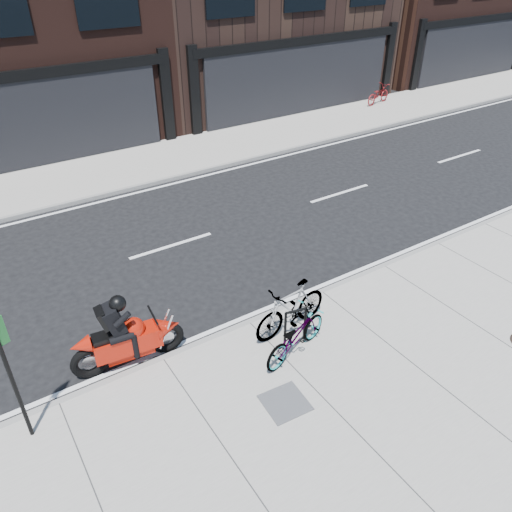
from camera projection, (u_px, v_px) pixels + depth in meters
ground at (206, 282)px, 12.11m from camera, size 120.00×120.00×0.00m
sidewalk_near at (344, 422)px, 8.55m from camera, size 60.00×6.00×0.13m
sidewalk_far at (102, 172)px, 17.55m from camera, size 60.00×3.50×0.13m
bike_rack at (295, 323)px, 9.91m from camera, size 0.47×0.15×0.81m
bicycle_front at (295, 335)px, 9.63m from camera, size 1.82×1.05×0.91m
bicycle_rear at (291, 308)px, 10.19m from camera, size 1.88×0.70×1.10m
motorcycle at (132, 335)px, 9.50m from camera, size 2.23×0.67×1.66m
bicycle_far at (378, 94)px, 24.26m from camera, size 1.79×0.96×0.89m
utility_grate at (285, 403)px, 8.82m from camera, size 0.81×0.81×0.02m
sign_post at (9, 371)px, 7.49m from camera, size 0.32×0.13×2.43m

